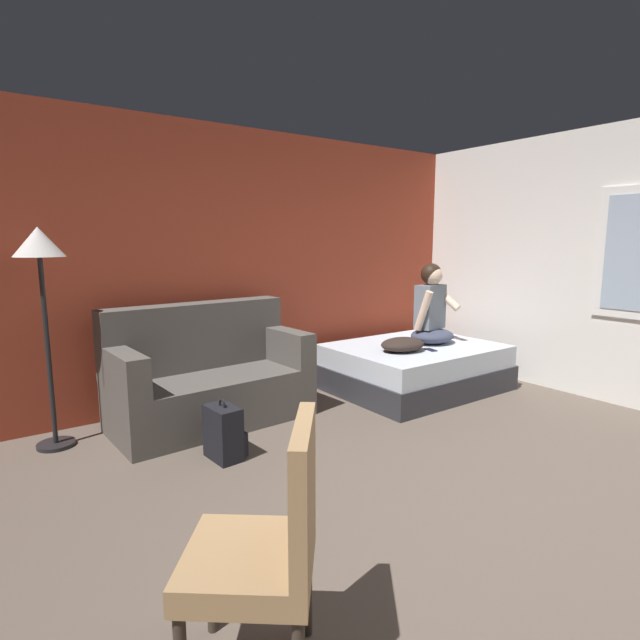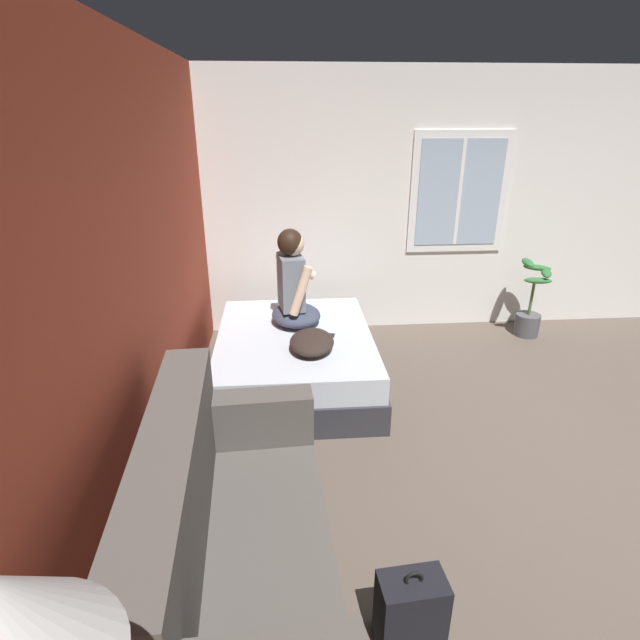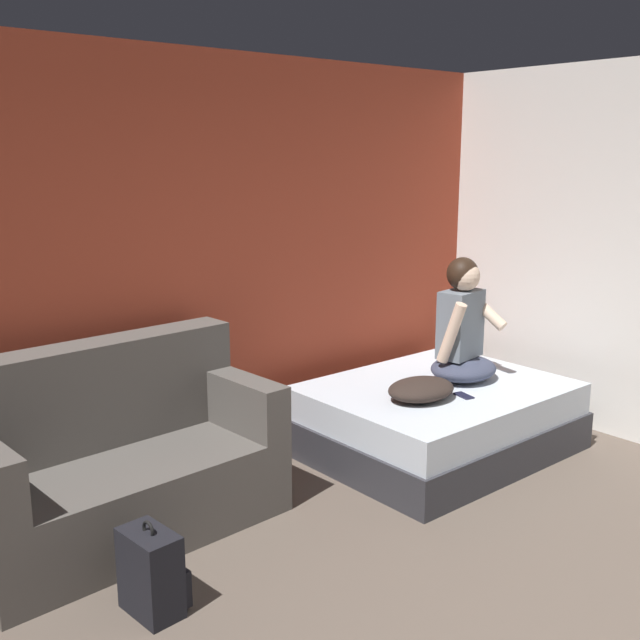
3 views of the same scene
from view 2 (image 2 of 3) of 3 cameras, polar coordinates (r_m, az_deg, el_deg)
The scene contains 9 objects.
wall_back_accent at distance 2.57m, azimuth -24.05°, elevation -0.74°, with size 10.93×0.16×2.70m, color #993823.
wall_side_with_window at distance 5.81m, azimuth 18.95°, elevation 12.43°, with size 0.19×7.52×2.70m.
bed at distance 4.48m, azimuth -2.87°, elevation -4.43°, with size 1.76×1.38×0.48m.
couch at distance 2.61m, azimuth -10.25°, elevation -24.41°, with size 1.74×0.91×1.04m.
person_seated at distance 4.46m, azimuth -3.05°, elevation 3.84°, with size 0.58×0.52×0.88m.
backpack at distance 2.65m, azimuth 10.22°, elevation -30.02°, with size 0.25×0.31×0.46m.
throw_pillow at distance 4.05m, azimuth -0.94°, elevation -2.53°, with size 0.48×0.36×0.14m, color #2D231E.
cell_phone at distance 4.33m, azimuth 0.72°, elevation -1.73°, with size 0.07×0.14×0.01m, color black.
potted_plant at distance 5.84m, azimuth 22.86°, elevation 1.14°, with size 0.39×0.37×0.85m.
Camera 2 is at (-2.22, 2.26, 2.30)m, focal length 28.00 mm.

